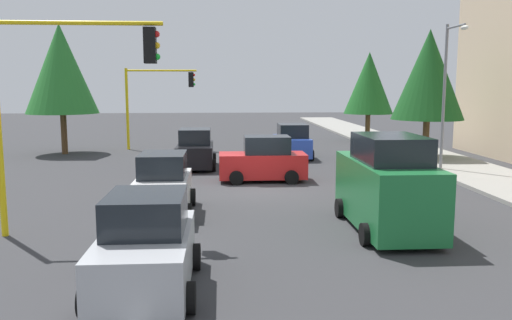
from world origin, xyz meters
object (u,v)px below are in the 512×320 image
object	(u,v)px
tree_roadside_far	(369,83)
car_red	(263,161)
car_white	(163,187)
car_blue	(292,143)
car_silver	(146,247)
delivery_van_green	(387,186)
tree_roadside_mid	(429,75)
traffic_signal_near_right	(62,84)
car_black	(195,150)
street_lamp_curbside	(448,81)
tree_opposite_side	(61,69)
traffic_signal_far_right	(156,92)

from	to	relation	value
tree_roadside_far	car_red	world-z (taller)	tree_roadside_far
car_white	car_blue	bearing A→B (deg)	155.15
car_white	car_blue	distance (m)	14.22
car_silver	delivery_van_green	bearing A→B (deg)	123.11
tree_roadside_mid	car_blue	distance (m)	8.41
traffic_signal_near_right	car_black	bearing A→B (deg)	166.03
street_lamp_curbside	tree_opposite_side	size ratio (longest dim) A/B	0.90
traffic_signal_far_right	street_lamp_curbside	bearing A→B (deg)	54.98
tree_roadside_far	car_white	bearing A→B (deg)	-30.66
street_lamp_curbside	tree_opposite_side	bearing A→B (deg)	-112.55
traffic_signal_near_right	car_blue	xyz separation A→B (m)	(-15.20, 8.35, -3.30)
car_silver	car_black	bearing A→B (deg)	179.16
street_lamp_curbside	car_blue	world-z (taller)	street_lamp_curbside
delivery_van_green	car_silver	xyz separation A→B (m)	(4.10, -6.29, -0.39)
tree_roadside_mid	street_lamp_curbside	bearing A→B (deg)	-10.33
car_blue	car_white	bearing A→B (deg)	-24.85
delivery_van_green	car_silver	bearing A→B (deg)	-56.89
delivery_van_green	car_black	bearing A→B (deg)	-153.32
car_red	traffic_signal_far_right	bearing A→B (deg)	-153.41
traffic_signal_far_right	car_white	distance (m)	18.07
delivery_van_green	car_black	world-z (taller)	delivery_van_green
traffic_signal_near_right	car_red	xyz separation A→B (m)	(-8.00, 6.12, -3.30)
street_lamp_curbside	car_red	bearing A→B (deg)	-79.65
car_blue	car_black	bearing A→B (deg)	-58.70
tree_roadside_far	delivery_van_green	distance (m)	25.08
car_blue	car_red	size ratio (longest dim) A/B	0.99
delivery_van_green	car_red	size ratio (longest dim) A/B	1.27
traffic_signal_near_right	car_white	world-z (taller)	traffic_signal_near_right
delivery_van_green	car_blue	bearing A→B (deg)	-177.51
car_silver	car_blue	bearing A→B (deg)	163.85
tree_roadside_far	car_black	size ratio (longest dim) A/B	1.76
car_white	car_red	bearing A→B (deg)	146.71
tree_roadside_far	car_silver	world-z (taller)	tree_roadside_far
tree_roadside_mid	delivery_van_green	world-z (taller)	tree_roadside_mid
car_white	tree_roadside_far	bearing A→B (deg)	149.34
car_white	traffic_signal_far_right	bearing A→B (deg)	-172.72
delivery_van_green	car_black	xyz separation A→B (m)	(-12.04, -6.05, -0.39)
street_lamp_curbside	car_white	world-z (taller)	street_lamp_curbside
delivery_van_green	car_silver	distance (m)	7.51
street_lamp_curbside	traffic_signal_near_right	bearing A→B (deg)	-57.25
tree_opposite_side	car_blue	bearing A→B (deg)	78.37
traffic_signal_far_right	tree_roadside_mid	distance (m)	16.77
tree_opposite_side	delivery_van_green	distance (m)	23.38
tree_roadside_far	traffic_signal_far_right	bearing A→B (deg)	-75.19
car_white	car_black	world-z (taller)	same
traffic_signal_far_right	tree_roadside_mid	xyz separation A→B (m)	(6.00, 15.63, 0.99)
traffic_signal_far_right	car_white	size ratio (longest dim) A/B	1.40
car_white	car_blue	xyz separation A→B (m)	(-12.90, 5.98, 0.00)
car_white	car_blue	size ratio (longest dim) A/B	1.00
traffic_signal_far_right	street_lamp_curbside	world-z (taller)	street_lamp_curbside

